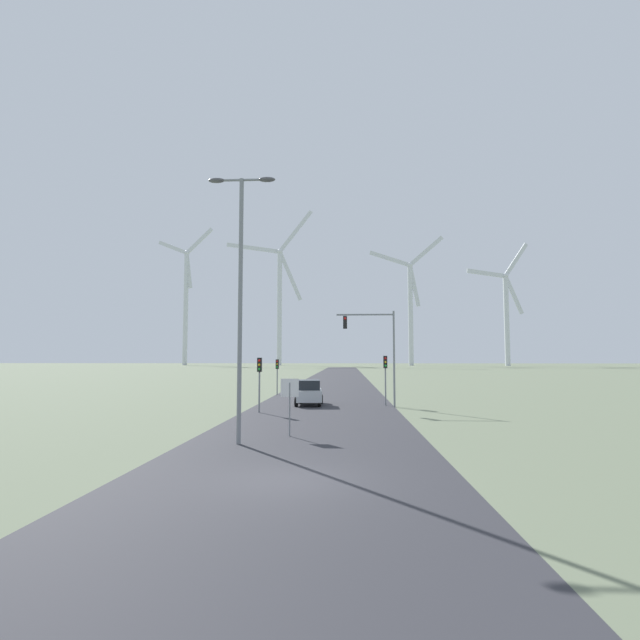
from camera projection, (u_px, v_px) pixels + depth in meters
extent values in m
plane|color=#667056|center=(290.00, 480.00, 14.18)|extent=(600.00, 600.00, 0.00)
cube|color=#2D2D33|center=(334.00, 386.00, 61.98)|extent=(10.00, 240.00, 0.01)
cylinder|color=gray|center=(240.00, 309.00, 20.39)|extent=(0.18, 0.18, 10.92)
cylinder|color=gray|center=(242.00, 180.00, 20.80)|extent=(2.13, 0.10, 0.10)
ellipsoid|color=#4C4C51|center=(217.00, 181.00, 20.86)|extent=(0.70, 0.32, 0.20)
ellipsoid|color=#4C4C51|center=(267.00, 180.00, 20.75)|extent=(0.70, 0.32, 0.20)
cylinder|color=gray|center=(290.00, 409.00, 22.05)|extent=(0.07, 0.07, 2.36)
cube|color=white|center=(290.00, 388.00, 22.11)|extent=(0.81, 0.01, 0.81)
cube|color=red|center=(290.00, 388.00, 22.12)|extent=(0.76, 0.02, 0.76)
cylinder|color=gray|center=(259.00, 385.00, 31.63)|extent=(0.11, 0.11, 3.47)
cube|color=black|center=(260.00, 365.00, 31.73)|extent=(0.28, 0.24, 0.90)
sphere|color=red|center=(259.00, 361.00, 31.61)|extent=(0.16, 0.16, 0.16)
sphere|color=gold|center=(259.00, 365.00, 31.59)|extent=(0.16, 0.16, 0.16)
sphere|color=green|center=(259.00, 369.00, 31.57)|extent=(0.16, 0.16, 0.16)
cylinder|color=gray|center=(385.00, 381.00, 36.34)|extent=(0.11, 0.11, 3.60)
cube|color=black|center=(385.00, 362.00, 36.44)|extent=(0.28, 0.24, 0.90)
sphere|color=red|center=(385.00, 358.00, 36.33)|extent=(0.16, 0.16, 0.16)
sphere|color=gold|center=(385.00, 362.00, 36.31)|extent=(0.16, 0.16, 0.16)
sphere|color=green|center=(385.00, 366.00, 36.29)|extent=(0.16, 0.16, 0.16)
cylinder|color=gray|center=(277.00, 377.00, 46.90)|extent=(0.11, 0.11, 3.31)
cube|color=black|center=(277.00, 364.00, 46.99)|extent=(0.28, 0.24, 0.90)
sphere|color=red|center=(277.00, 361.00, 46.88)|extent=(0.16, 0.16, 0.16)
sphere|color=gold|center=(277.00, 364.00, 46.86)|extent=(0.16, 0.16, 0.16)
sphere|color=green|center=(277.00, 367.00, 46.84)|extent=(0.16, 0.16, 0.16)
cylinder|color=gray|center=(394.00, 359.00, 35.04)|extent=(0.14, 0.14, 6.77)
cylinder|color=gray|center=(365.00, 315.00, 35.39)|extent=(4.04, 0.12, 0.12)
cube|color=black|center=(345.00, 322.00, 35.42)|extent=(0.28, 0.24, 0.90)
sphere|color=red|center=(345.00, 318.00, 35.31)|extent=(0.18, 0.18, 0.18)
cube|color=#B7BCC1|center=(309.00, 395.00, 36.65)|extent=(2.09, 4.22, 0.80)
cube|color=#1E2328|center=(309.00, 385.00, 36.55)|extent=(1.71, 2.21, 0.70)
cylinder|color=black|center=(300.00, 399.00, 37.93)|extent=(0.22, 0.66, 0.66)
cylinder|color=black|center=(321.00, 399.00, 37.84)|extent=(0.22, 0.66, 0.66)
cylinder|color=black|center=(296.00, 402.00, 35.40)|extent=(0.22, 0.66, 0.66)
cylinder|color=black|center=(319.00, 402.00, 35.31)|extent=(0.22, 0.66, 0.66)
cylinder|color=silver|center=(186.00, 309.00, 238.21)|extent=(2.20, 2.20, 53.90)
sphere|color=silver|center=(187.00, 253.00, 240.25)|extent=(2.60, 2.60, 2.60)
cube|color=silver|center=(189.00, 271.00, 239.17)|extent=(4.11, 1.63, 16.71)
cube|color=silver|center=(200.00, 241.00, 238.37)|extent=(13.77, 4.41, 11.68)
cube|color=silver|center=(172.00, 247.00, 243.23)|extent=(15.60, 4.94, 7.86)
cylinder|color=silver|center=(279.00, 308.00, 230.56)|extent=(2.20, 2.20, 52.85)
sphere|color=silver|center=(280.00, 252.00, 232.56)|extent=(2.60, 2.60, 2.60)
cube|color=silver|center=(253.00, 248.00, 231.45)|extent=(23.78, 4.11, 4.59)
cube|color=silver|center=(290.00, 277.00, 232.17)|extent=(11.05, 2.17, 22.69)
cube|color=silver|center=(296.00, 231.00, 234.07)|extent=(15.65, 2.87, 20.25)
cylinder|color=silver|center=(411.00, 315.00, 224.06)|extent=(2.20, 2.20, 45.35)
sphere|color=silver|center=(410.00, 265.00, 225.78)|extent=(2.60, 2.60, 2.60)
cube|color=silver|center=(389.00, 259.00, 227.25)|extent=(17.98, 1.92, 7.83)
cube|color=silver|center=(414.00, 286.00, 224.80)|extent=(5.19, 0.91, 18.46)
cube|color=silver|center=(427.00, 251.00, 225.28)|extent=(15.17, 1.70, 13.37)
cylinder|color=silver|center=(507.00, 321.00, 215.54)|extent=(2.20, 2.20, 39.02)
sphere|color=silver|center=(505.00, 276.00, 217.01)|extent=(2.60, 2.60, 2.60)
cube|color=silver|center=(514.00, 296.00, 217.06)|extent=(8.67, 2.53, 16.59)
cube|color=silver|center=(516.00, 259.00, 218.57)|extent=(11.41, 3.19, 15.17)
cube|color=silver|center=(486.00, 273.00, 215.41)|extent=(17.12, 4.56, 3.52)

